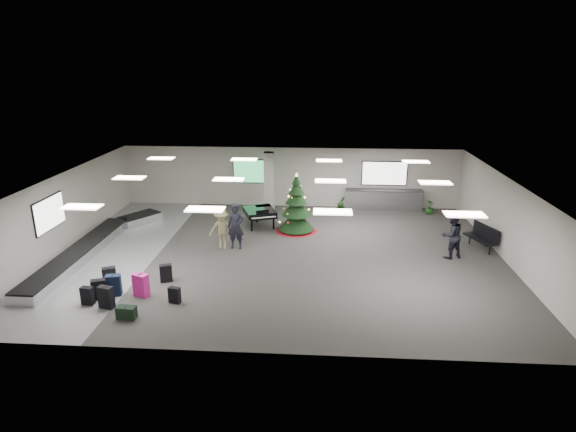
# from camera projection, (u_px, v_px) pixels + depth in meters

# --- Properties ---
(ground) EXTENTS (18.00, 18.00, 0.00)m
(ground) POSITION_uv_depth(u_px,v_px,m) (280.00, 254.00, 19.75)
(ground) COLOR #312F2D
(ground) RESTS_ON ground
(room_envelope) EXTENTS (18.02, 14.02, 3.21)m
(room_envelope) POSITION_uv_depth(u_px,v_px,m) (271.00, 195.00, 19.69)
(room_envelope) COLOR #B5AFA5
(room_envelope) RESTS_ON ground
(baggage_carousel) EXTENTS (2.28, 9.71, 0.43)m
(baggage_carousel) POSITION_uv_depth(u_px,v_px,m) (93.00, 246.00, 20.11)
(baggage_carousel) COLOR silver
(baggage_carousel) RESTS_ON ground
(service_counter) EXTENTS (4.05, 0.65, 1.08)m
(service_counter) POSITION_uv_depth(u_px,v_px,m) (384.00, 199.00, 25.58)
(service_counter) COLOR silver
(service_counter) RESTS_ON ground
(suitcase_0) EXTENTS (0.42, 0.27, 0.63)m
(suitcase_0) POSITION_uv_depth(u_px,v_px,m) (87.00, 296.00, 15.63)
(suitcase_0) COLOR black
(suitcase_0) RESTS_ON ground
(suitcase_1) EXTENTS (0.53, 0.37, 0.76)m
(suitcase_1) POSITION_uv_depth(u_px,v_px,m) (106.00, 297.00, 15.40)
(suitcase_1) COLOR black
(suitcase_1) RESTS_ON ground
(pink_suitcase) EXTENTS (0.57, 0.45, 0.81)m
(pink_suitcase) POSITION_uv_depth(u_px,v_px,m) (141.00, 285.00, 16.18)
(pink_suitcase) COLOR #E31D8A
(pink_suitcase) RESTS_ON ground
(suitcase_3) EXTENTS (0.48, 0.38, 0.66)m
(suitcase_3) POSITION_uv_depth(u_px,v_px,m) (166.00, 273.00, 17.26)
(suitcase_3) COLOR black
(suitcase_3) RESTS_ON ground
(navy_suitcase) EXTENTS (0.53, 0.37, 0.76)m
(navy_suitcase) POSITION_uv_depth(u_px,v_px,m) (114.00, 285.00, 16.22)
(navy_suitcase) COLOR black
(navy_suitcase) RESTS_ON ground
(suitcase_5) EXTENTS (0.53, 0.42, 0.72)m
(suitcase_5) POSITION_uv_depth(u_px,v_px,m) (99.00, 289.00, 15.97)
(suitcase_5) COLOR black
(suitcase_5) RESTS_ON ground
(green_duffel) EXTENTS (0.61, 0.33, 0.41)m
(green_duffel) POSITION_uv_depth(u_px,v_px,m) (126.00, 312.00, 14.82)
(green_duffel) COLOR black
(green_duffel) RESTS_ON ground
(suitcase_7) EXTENTS (0.42, 0.29, 0.57)m
(suitcase_7) POSITION_uv_depth(u_px,v_px,m) (175.00, 295.00, 15.75)
(suitcase_7) COLOR black
(suitcase_7) RESTS_ON ground
(suitcase_8) EXTENTS (0.53, 0.44, 0.71)m
(suitcase_8) POSITION_uv_depth(u_px,v_px,m) (109.00, 277.00, 16.94)
(suitcase_8) COLOR black
(suitcase_8) RESTS_ON ground
(christmas_tree) EXTENTS (1.97, 1.97, 2.80)m
(christmas_tree) POSITION_uv_depth(u_px,v_px,m) (296.00, 211.00, 22.21)
(christmas_tree) COLOR maroon
(christmas_tree) RESTS_ON ground
(grand_piano) EXTENTS (1.82, 2.07, 0.99)m
(grand_piano) POSITION_uv_depth(u_px,v_px,m) (260.00, 212.00, 22.89)
(grand_piano) COLOR black
(grand_piano) RESTS_ON ground
(bench) EXTENTS (1.08, 1.72, 1.03)m
(bench) POSITION_uv_depth(u_px,v_px,m) (483.00, 236.00, 20.14)
(bench) COLOR black
(bench) RESTS_ON ground
(traveler_a) EXTENTS (0.73, 0.50, 1.95)m
(traveler_a) POSITION_uv_depth(u_px,v_px,m) (236.00, 226.00, 20.13)
(traveler_a) COLOR black
(traveler_a) RESTS_ON ground
(traveler_b) EXTENTS (1.18, 0.79, 1.69)m
(traveler_b) POSITION_uv_depth(u_px,v_px,m) (222.00, 229.00, 20.21)
(traveler_b) COLOR #887F54
(traveler_b) RESTS_ON ground
(traveler_bench) EXTENTS (1.15, 1.04, 1.92)m
(traveler_bench) POSITION_uv_depth(u_px,v_px,m) (452.00, 235.00, 19.16)
(traveler_bench) COLOR black
(traveler_bench) RESTS_ON ground
(potted_plant_left) EXTENTS (0.50, 0.46, 0.73)m
(potted_plant_left) POSITION_uv_depth(u_px,v_px,m) (341.00, 203.00, 25.63)
(potted_plant_left) COLOR #113813
(potted_plant_left) RESTS_ON ground
(potted_plant_right) EXTENTS (0.57, 0.57, 0.73)m
(potted_plant_right) POSITION_uv_depth(u_px,v_px,m) (430.00, 207.00, 24.89)
(potted_plant_right) COLOR #113813
(potted_plant_right) RESTS_ON ground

